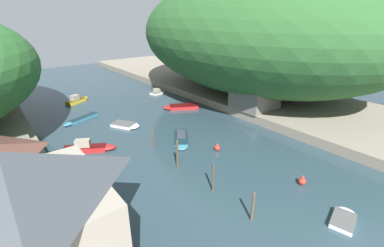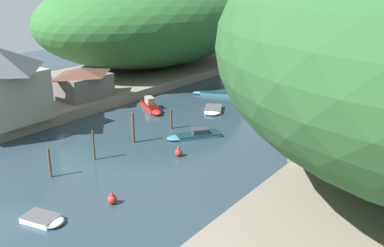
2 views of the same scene
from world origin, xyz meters
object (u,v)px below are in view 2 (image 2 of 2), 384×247
(boat_white_cruiser, at_px, (262,82))
(right_bank_cottage, at_px, (339,130))
(boat_red_skiff, at_px, (300,123))
(channel_buoy_near, at_px, (178,152))
(person_on_quay, at_px, (0,117))
(boat_yellow_tender, at_px, (151,107))
(boat_small_dinghy, at_px, (45,220))
(boathouse_shed, at_px, (83,82))
(channel_buoy_far, at_px, (112,199))
(boat_mid_channel, at_px, (193,135))
(boat_far_right_bank, at_px, (347,105))
(boat_near_quay, at_px, (213,110))
(boat_cabin_cruiser, at_px, (212,94))

(boat_white_cruiser, bearing_deg, right_bank_cottage, 12.16)
(boat_red_skiff, distance_m, channel_buoy_near, 17.26)
(boat_red_skiff, bearing_deg, person_on_quay, 163.12)
(boat_yellow_tender, height_order, boat_red_skiff, boat_yellow_tender)
(boat_yellow_tender, height_order, boat_small_dinghy, boat_yellow_tender)
(boathouse_shed, height_order, channel_buoy_far, boathouse_shed)
(boat_mid_channel, bearing_deg, channel_buoy_far, 138.83)
(boat_red_skiff, relative_size, boat_white_cruiser, 1.30)
(boathouse_shed, bearing_deg, boat_small_dinghy, -45.20)
(channel_buoy_near, height_order, person_on_quay, person_on_quay)
(boat_far_right_bank, height_order, channel_buoy_near, boat_far_right_bank)
(boathouse_shed, bearing_deg, boat_far_right_bank, 35.84)
(boat_yellow_tender, height_order, boat_white_cruiser, boat_yellow_tender)
(boat_near_quay, bearing_deg, channel_buoy_far, 77.07)
(boat_near_quay, xyz_separation_m, boat_far_right_bank, (13.70, 12.76, 0.12))
(person_on_quay, bearing_deg, boat_red_skiff, -30.86)
(boat_far_right_bank, xyz_separation_m, channel_buoy_far, (-6.37, -37.80, 0.06))
(boat_cabin_cruiser, relative_size, channel_buoy_far, 5.72)
(right_bank_cottage, height_order, boat_far_right_bank, right_bank_cottage)
(boat_yellow_tender, bearing_deg, boat_white_cruiser, -161.92)
(boat_yellow_tender, height_order, channel_buoy_far, boat_yellow_tender)
(right_bank_cottage, distance_m, channel_buoy_far, 20.51)
(boathouse_shed, xyz_separation_m, boat_mid_channel, (19.49, -0.75, -3.17))
(boat_mid_channel, bearing_deg, channel_buoy_near, 146.43)
(channel_buoy_near, bearing_deg, boat_near_quay, 111.21)
(right_bank_cottage, bearing_deg, boat_mid_channel, -179.01)
(channel_buoy_near, distance_m, channel_buoy_far, 10.76)
(boat_near_quay, bearing_deg, person_on_quay, 29.04)
(boathouse_shed, distance_m, boat_red_skiff, 29.44)
(boat_small_dinghy, relative_size, channel_buoy_near, 3.18)
(boat_red_skiff, xyz_separation_m, boat_white_cruiser, (-13.64, 15.93, 0.17))
(boat_yellow_tender, relative_size, boat_small_dinghy, 1.76)
(boat_far_right_bank, distance_m, channel_buoy_far, 38.34)
(right_bank_cottage, bearing_deg, person_on_quay, -158.59)
(right_bank_cottage, distance_m, boat_near_quay, 21.92)
(boat_small_dinghy, height_order, boat_near_quay, boat_near_quay)
(boathouse_shed, bearing_deg, channel_buoy_near, -15.31)
(boat_white_cruiser, height_order, boat_cabin_cruiser, boat_white_cruiser)
(boat_cabin_cruiser, bearing_deg, boat_mid_channel, -174.93)
(boat_white_cruiser, xyz_separation_m, person_on_quay, (-11.54, -39.75, 1.87))
(right_bank_cottage, relative_size, boat_near_quay, 1.50)
(boat_cabin_cruiser, bearing_deg, boat_white_cruiser, -37.77)
(boat_near_quay, relative_size, boat_far_right_bank, 1.27)
(boathouse_shed, bearing_deg, boat_cabin_cruiser, 55.18)
(boat_yellow_tender, height_order, boat_far_right_bank, boat_yellow_tender)
(channel_buoy_far, bearing_deg, boat_near_quay, 106.31)
(boat_red_skiff, bearing_deg, boat_far_right_bank, 18.67)
(boat_yellow_tender, height_order, channel_buoy_near, boat_yellow_tender)
(boat_cabin_cruiser, height_order, channel_buoy_near, channel_buoy_near)
(boathouse_shed, xyz_separation_m, boat_small_dinghy, (21.22, -21.37, -3.26))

